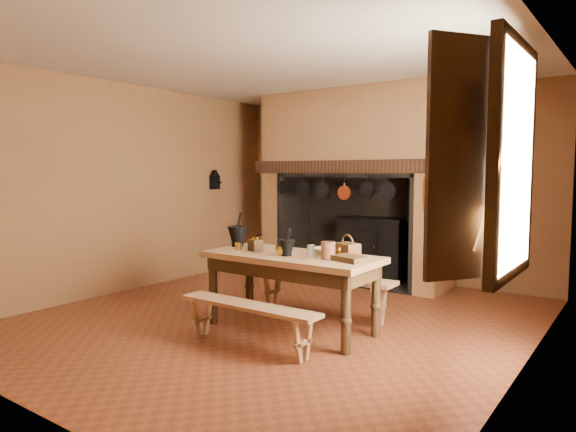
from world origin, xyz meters
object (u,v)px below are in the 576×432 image
object	(u,v)px
bench_front	(248,315)
iron_range	(374,248)
wicker_basket	(347,249)
work_table	(291,266)
mixing_bowl	(328,251)
coffee_grinder	(255,244)

from	to	relation	value
bench_front	iron_range	bearing A→B (deg)	96.55
wicker_basket	bench_front	bearing A→B (deg)	-97.63
work_table	mixing_bowl	world-z (taller)	mixing_bowl
bench_front	coffee_grinder	world-z (taller)	coffee_grinder
iron_range	coffee_grinder	size ratio (longest dim) A/B	8.68
coffee_grinder	wicker_basket	world-z (taller)	wicker_basket
iron_range	work_table	bearing A→B (deg)	-81.82
bench_front	mixing_bowl	distance (m)	1.06
iron_range	work_table	world-z (taller)	iron_range
mixing_bowl	work_table	bearing A→B (deg)	-148.51
coffee_grinder	bench_front	bearing A→B (deg)	-42.42
work_table	bench_front	size ratio (longest dim) A/B	1.23
coffee_grinder	mixing_bowl	xyz separation A→B (m)	(0.75, 0.24, -0.03)
bench_front	coffee_grinder	distance (m)	0.94
work_table	mixing_bowl	distance (m)	0.41
iron_range	wicker_basket	distance (m)	2.65
mixing_bowl	wicker_basket	bearing A→B (deg)	11.40
mixing_bowl	wicker_basket	xyz separation A→B (m)	(0.20, 0.04, 0.04)
iron_range	mixing_bowl	size ratio (longest dim) A/B	5.59
coffee_grinder	mixing_bowl	bearing A→B (deg)	31.09
bench_front	mixing_bowl	world-z (taller)	mixing_bowl
work_table	mixing_bowl	size ratio (longest dim) A/B	6.32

